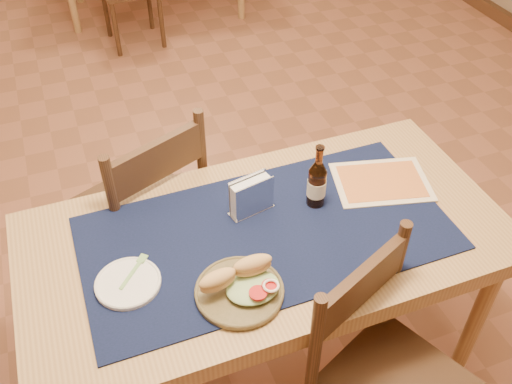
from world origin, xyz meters
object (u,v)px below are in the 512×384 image
object	(u,v)px
napkin_holder	(251,197)
sandwich_plate	(242,286)
chair_main_far	(144,210)
beer_bottle	(317,183)
main_table	(267,250)
chair_main_near	(388,383)

from	to	relation	value
napkin_holder	sandwich_plate	bearing A→B (deg)	-115.17
chair_main_far	beer_bottle	size ratio (longest dim) A/B	4.02
chair_main_far	napkin_holder	distance (m)	0.60
main_table	chair_main_near	distance (m)	0.57
chair_main_far	napkin_holder	size ratio (longest dim) A/B	5.94
main_table	chair_main_near	bearing A→B (deg)	-67.46
main_table	sandwich_plate	bearing A→B (deg)	-128.49
main_table	chair_main_far	bearing A→B (deg)	122.45
main_table	chair_main_near	world-z (taller)	chair_main_near
main_table	napkin_holder	size ratio (longest dim) A/B	9.74
chair_main_far	sandwich_plate	world-z (taller)	chair_main_far
napkin_holder	chair_main_near	bearing A→B (deg)	-70.43
beer_bottle	sandwich_plate	bearing A→B (deg)	-143.33
chair_main_near	sandwich_plate	world-z (taller)	chair_main_near
chair_main_far	napkin_holder	world-z (taller)	chair_main_far
beer_bottle	chair_main_near	bearing A→B (deg)	-90.22
napkin_holder	main_table	bearing A→B (deg)	-84.36
chair_main_far	beer_bottle	world-z (taller)	beer_bottle
main_table	napkin_holder	distance (m)	0.19
main_table	sandwich_plate	xyz separation A→B (m)	(-0.16, -0.20, 0.12)
main_table	sandwich_plate	distance (m)	0.28
main_table	beer_bottle	bearing A→B (deg)	19.34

